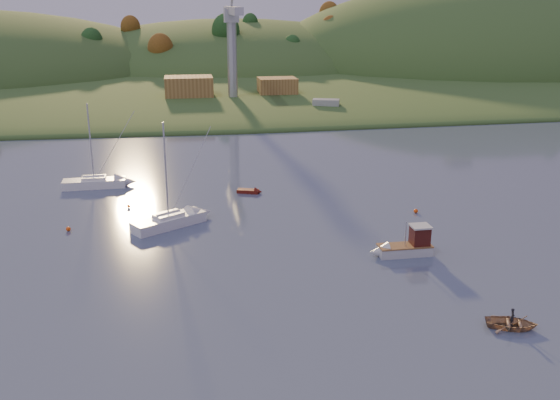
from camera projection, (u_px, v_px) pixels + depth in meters
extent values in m
cube|color=#2B5120|center=(203.00, 64.00, 248.13)|extent=(620.00, 220.00, 1.50)
ellipsoid|color=#2B5120|center=(213.00, 85.00, 187.01)|extent=(640.00, 150.00, 7.00)
ellipsoid|color=#2B5120|center=(233.00, 69.00, 230.87)|extent=(140.00, 120.00, 36.00)
ellipsoid|color=#2B5120|center=(466.00, 69.00, 229.87)|extent=(150.00, 130.00, 60.00)
cube|color=slate|center=(245.00, 102.00, 146.98)|extent=(42.00, 16.00, 2.40)
cube|color=olive|center=(189.00, 87.00, 144.83)|extent=(11.00, 8.00, 4.80)
cube|color=olive|center=(277.00, 86.00, 149.13)|extent=(9.00, 7.00, 4.00)
cylinder|color=#B7B7BC|center=(232.00, 58.00, 141.54)|extent=(2.20, 2.20, 18.00)
cube|color=#B7B7BC|center=(231.00, 15.00, 138.66)|extent=(3.20, 3.20, 3.20)
cube|color=#B7B7BC|center=(235.00, 11.00, 129.90)|extent=(1.80, 18.00, 1.60)
cube|color=#B7B7BC|center=(229.00, 10.00, 143.06)|extent=(1.80, 10.00, 1.60)
cube|color=silver|center=(405.00, 250.00, 60.95)|extent=(5.28, 1.93, 0.95)
cone|color=silver|center=(379.00, 252.00, 60.53)|extent=(1.86, 1.91, 1.89)
cube|color=brown|center=(405.00, 246.00, 60.80)|extent=(5.28, 1.98, 0.13)
cube|color=#44140F|center=(420.00, 236.00, 60.76)|extent=(1.70, 1.59, 1.89)
cube|color=silver|center=(421.00, 226.00, 60.46)|extent=(1.91, 1.80, 0.16)
cylinder|color=silver|center=(406.00, 234.00, 60.43)|extent=(0.10, 0.10, 2.53)
cube|color=white|center=(169.00, 222.00, 68.58)|extent=(8.43, 6.62, 1.15)
cube|color=white|center=(168.00, 216.00, 68.39)|extent=(3.67, 3.28, 0.73)
cylinder|color=silver|center=(166.00, 171.00, 66.81)|extent=(0.18, 0.18, 10.49)
cylinder|color=silver|center=(168.00, 214.00, 68.31)|extent=(2.90, 1.90, 0.12)
cylinder|color=white|center=(168.00, 213.00, 68.28)|extent=(2.67, 1.88, 0.36)
cube|color=white|center=(94.00, 183.00, 83.14)|extent=(8.17, 2.62, 1.12)
cube|color=white|center=(94.00, 179.00, 82.96)|extent=(3.08, 1.89, 0.71)
cylinder|color=silver|center=(90.00, 142.00, 81.43)|extent=(0.18, 0.18, 10.15)
cylinder|color=silver|center=(94.00, 177.00, 82.88)|extent=(3.25, 0.19, 0.12)
cylinder|color=white|center=(94.00, 176.00, 82.85)|extent=(2.85, 0.42, 0.36)
imported|color=#9F7957|center=(512.00, 323.00, 47.27)|extent=(4.58, 3.94, 0.80)
imported|color=black|center=(512.00, 320.00, 47.18)|extent=(0.49, 0.59, 1.39)
cube|color=#5D150D|center=(248.00, 191.00, 80.87)|extent=(2.97, 1.95, 0.46)
cone|color=#5D150D|center=(258.00, 192.00, 80.65)|extent=(1.27, 1.36, 1.11)
cube|color=slate|center=(326.00, 111.00, 136.42)|extent=(14.22, 8.65, 1.72)
cube|color=#B7B7BC|center=(326.00, 105.00, 135.98)|extent=(6.35, 4.49, 2.30)
sphere|color=#FD4E0D|center=(416.00, 211.00, 73.14)|extent=(0.50, 0.50, 0.50)
sphere|color=#FD4E0D|center=(68.00, 229.00, 67.34)|extent=(0.50, 0.50, 0.50)
sphere|color=#FD4E0D|center=(129.00, 206.00, 74.84)|extent=(0.50, 0.50, 0.50)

